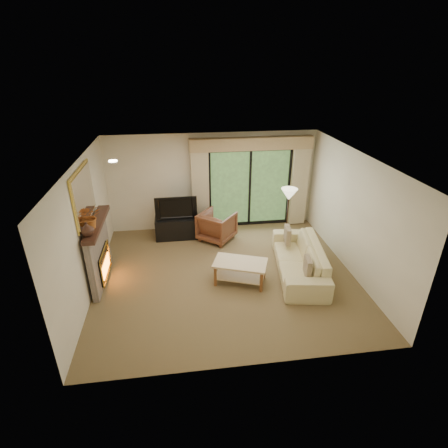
{
  "coord_description": "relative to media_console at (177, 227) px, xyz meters",
  "views": [
    {
      "loc": [
        -0.91,
        -6.34,
        4.34
      ],
      "look_at": [
        0.0,
        0.3,
        1.1
      ],
      "focal_mm": 28.0,
      "sensor_mm": 36.0,
      "label": 1
    }
  ],
  "objects": [
    {
      "name": "sofa",
      "position": [
        2.62,
        -2.04,
        0.06
      ],
      "size": [
        1.26,
        2.44,
        0.68
      ],
      "primitive_type": "imported",
      "rotation": [
        0.0,
        0.0,
        -1.73
      ],
      "color": "beige",
      "rests_on": "floor"
    },
    {
      "name": "ceiling",
      "position": [
        1.01,
        -1.95,
        2.32
      ],
      "size": [
        5.5,
        5.5,
        0.0
      ],
      "primitive_type": "plane",
      "rotation": [
        3.14,
        0.0,
        0.0
      ],
      "color": "silver",
      "rests_on": "ground"
    },
    {
      "name": "media_console",
      "position": [
        0.0,
        0.0,
        0.0
      ],
      "size": [
        1.12,
        0.51,
        0.56
      ],
      "primitive_type": "cube",
      "rotation": [
        0.0,
        0.0,
        0.0
      ],
      "color": "black",
      "rests_on": "floor"
    },
    {
      "name": "fireplace",
      "position": [
        -1.62,
        -1.75,
        0.41
      ],
      "size": [
        0.24,
        1.7,
        1.37
      ],
      "primitive_type": null,
      "color": "gray",
      "rests_on": "floor"
    },
    {
      "name": "vase",
      "position": [
        -1.6,
        -2.34,
        1.22
      ],
      "size": [
        0.29,
        0.29,
        0.26
      ],
      "primitive_type": "imported",
      "rotation": [
        0.0,
        0.0,
        0.17
      ],
      "color": "#3A2017",
      "rests_on": "fireplace"
    },
    {
      "name": "coffee_table",
      "position": [
        1.27,
        -2.24,
        -0.04
      ],
      "size": [
        1.22,
        0.94,
        0.49
      ],
      "primitive_type": null,
      "rotation": [
        0.0,
        0.0,
        -0.36
      ],
      "color": "#DCBC8A",
      "rests_on": "floor"
    },
    {
      "name": "sliding_door",
      "position": [
        2.01,
        0.5,
        0.82
      ],
      "size": [
        2.26,
        0.1,
        2.16
      ],
      "primitive_type": null,
      "color": "black",
      "rests_on": "floor"
    },
    {
      "name": "tv",
      "position": [
        0.0,
        -0.0,
        0.58
      ],
      "size": [
        1.05,
        0.14,
        0.61
      ],
      "primitive_type": "imported",
      "rotation": [
        0.0,
        0.0,
        0.0
      ],
      "color": "black",
      "rests_on": "media_console"
    },
    {
      "name": "mirror",
      "position": [
        -1.71,
        -1.75,
        1.67
      ],
      "size": [
        0.07,
        1.45,
        1.02
      ],
      "primitive_type": null,
      "color": "gold",
      "rests_on": "wall_left"
    },
    {
      "name": "floor_lamp",
      "position": [
        2.72,
        -0.72,
        0.46
      ],
      "size": [
        0.46,
        0.46,
        1.48
      ],
      "primitive_type": null,
      "rotation": [
        0.0,
        0.0,
        0.16
      ],
      "color": "#F3EAC3",
      "rests_on": "floor"
    },
    {
      "name": "pillow_near",
      "position": [
        2.54,
        -2.71,
        0.29
      ],
      "size": [
        0.15,
        0.38,
        0.37
      ],
      "primitive_type": "cube",
      "rotation": [
        0.0,
        0.0,
        -0.16
      ],
      "color": "brown",
      "rests_on": "sofa"
    },
    {
      "name": "cornice",
      "position": [
        2.01,
        0.41,
        2.04
      ],
      "size": [
        3.2,
        0.24,
        0.32
      ],
      "primitive_type": "cube",
      "color": "tan",
      "rests_on": "wall_back"
    },
    {
      "name": "floor",
      "position": [
        1.01,
        -1.95,
        -0.28
      ],
      "size": [
        5.5,
        5.5,
        0.0
      ],
      "primitive_type": "plane",
      "color": "brown",
      "rests_on": "ground"
    },
    {
      "name": "wall_left",
      "position": [
        -1.74,
        -1.95,
        1.02
      ],
      "size": [
        0.0,
        5.0,
        5.0
      ],
      "primitive_type": "plane",
      "rotation": [
        1.57,
        0.0,
        1.57
      ],
      "color": "beige",
      "rests_on": "ground"
    },
    {
      "name": "curtain_left",
      "position": [
        0.66,
        0.39,
        0.92
      ],
      "size": [
        0.45,
        0.18,
        2.35
      ],
      "primitive_type": "cube",
      "color": "tan",
      "rests_on": "floor"
    },
    {
      "name": "armchair",
      "position": [
        1.01,
        -0.27,
        0.1
      ],
      "size": [
        1.14,
        1.14,
        0.75
      ],
      "primitive_type": "imported",
      "rotation": [
        0.0,
        0.0,
        2.47
      ],
      "color": "brown",
      "rests_on": "floor"
    },
    {
      "name": "wall_right",
      "position": [
        3.76,
        -1.95,
        1.02
      ],
      "size": [
        0.0,
        5.0,
        5.0
      ],
      "primitive_type": "plane",
      "rotation": [
        1.57,
        0.0,
        -1.57
      ],
      "color": "beige",
      "rests_on": "ground"
    },
    {
      "name": "wall_front",
      "position": [
        1.01,
        -4.45,
        1.02
      ],
      "size": [
        5.0,
        0.0,
        5.0
      ],
      "primitive_type": "plane",
      "rotation": [
        -1.57,
        0.0,
        0.0
      ],
      "color": "beige",
      "rests_on": "ground"
    },
    {
      "name": "curtain_right",
      "position": [
        3.36,
        0.39,
        0.92
      ],
      "size": [
        0.45,
        0.18,
        2.35
      ],
      "primitive_type": "cube",
      "color": "tan",
      "rests_on": "floor"
    },
    {
      "name": "wall_back",
      "position": [
        1.01,
        0.55,
        1.02
      ],
      "size": [
        5.0,
        0.0,
        5.0
      ],
      "primitive_type": "plane",
      "rotation": [
        1.57,
        0.0,
        0.0
      ],
      "color": "beige",
      "rests_on": "ground"
    },
    {
      "name": "branches",
      "position": [
        -1.6,
        -2.03,
        1.33
      ],
      "size": [
        0.52,
        0.49,
        0.47
      ],
      "primitive_type": "imported",
      "rotation": [
        0.0,
        0.0,
        0.33
      ],
      "color": "#AC5921",
      "rests_on": "fireplace"
    },
    {
      "name": "pillow_far",
      "position": [
        2.54,
        -1.37,
        0.29
      ],
      "size": [
        0.17,
        0.42,
        0.41
      ],
      "primitive_type": "cube",
      "rotation": [
        0.0,
        0.0,
        -0.16
      ],
      "color": "brown",
      "rests_on": "sofa"
    }
  ]
}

